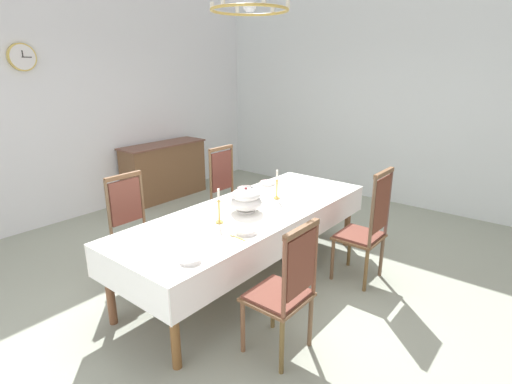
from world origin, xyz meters
TOP-DOWN VIEW (x-y plane):
  - ground at (0.00, 0.00)m, footprint 6.55×5.93m
  - back_wall at (0.00, 3.00)m, footprint 6.55×0.08m
  - right_wall at (3.31, 0.00)m, footprint 0.08×5.93m
  - dining_table at (0.00, -0.10)m, footprint 2.87×1.03m
  - tablecloth at (0.00, -0.10)m, footprint 2.89×1.05m
  - chair_south_a at (-0.71, -1.02)m, footprint 0.44×0.42m
  - chair_north_a at (-0.71, 0.81)m, footprint 0.44×0.42m
  - chair_south_b at (0.68, -1.03)m, footprint 0.44×0.42m
  - chair_north_b at (0.68, 0.82)m, footprint 0.44×0.42m
  - soup_tureen at (-0.07, -0.10)m, footprint 0.32×0.32m
  - candlestick_west at (-0.44, -0.10)m, footprint 0.07×0.07m
  - candlestick_east at (0.44, -0.10)m, footprint 0.07×0.07m
  - bowl_near_left at (-0.46, -0.44)m, footprint 0.18×0.18m
  - bowl_near_right at (0.80, 0.29)m, footprint 0.18×0.18m
  - bowl_far_left at (0.42, 0.31)m, footprint 0.19×0.19m
  - bowl_far_right at (-1.11, -0.46)m, footprint 0.16×0.16m
  - spoon_primary at (-0.58, -0.41)m, footprint 0.03×0.18m
  - spoon_secondary at (0.92, 0.32)m, footprint 0.06×0.17m
  - sideboard at (1.14, 2.69)m, footprint 1.44×0.48m
  - mounted_clock at (-0.67, 2.93)m, footprint 0.33×0.06m
  - chandelier at (0.00, -0.10)m, footprint 0.69×0.67m

SIDE VIEW (x-z plane):
  - ground at x=0.00m, z-range -0.04..0.00m
  - sideboard at x=1.14m, z-range 0.00..0.91m
  - chair_south_a at x=-0.71m, z-range 0.01..1.09m
  - chair_north_a at x=-0.71m, z-range 0.01..1.09m
  - chair_north_b at x=0.68m, z-range 0.00..1.14m
  - chair_south_b at x=0.68m, z-range 0.00..1.17m
  - dining_table at x=0.00m, z-range 0.30..1.04m
  - tablecloth at x=0.00m, z-range 0.53..0.83m
  - spoon_primary at x=-0.58m, z-range 0.75..0.76m
  - spoon_secondary at x=0.92m, z-range 0.75..0.76m
  - bowl_far_right at x=-1.11m, z-range 0.75..0.78m
  - bowl_near_left at x=-0.46m, z-range 0.75..0.79m
  - bowl_near_right at x=0.80m, z-range 0.75..0.79m
  - bowl_far_left at x=0.42m, z-range 0.75..0.80m
  - soup_tureen at x=-0.07m, z-range 0.74..0.99m
  - candlestick_east at x=0.44m, z-range 0.71..1.03m
  - candlestick_west at x=-0.44m, z-range 0.71..1.03m
  - back_wall at x=0.00m, z-range 0.00..3.24m
  - right_wall at x=3.31m, z-range 0.00..3.24m
  - mounted_clock at x=-0.67m, z-range 2.03..2.36m
  - chandelier at x=0.00m, z-range 2.23..2.89m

